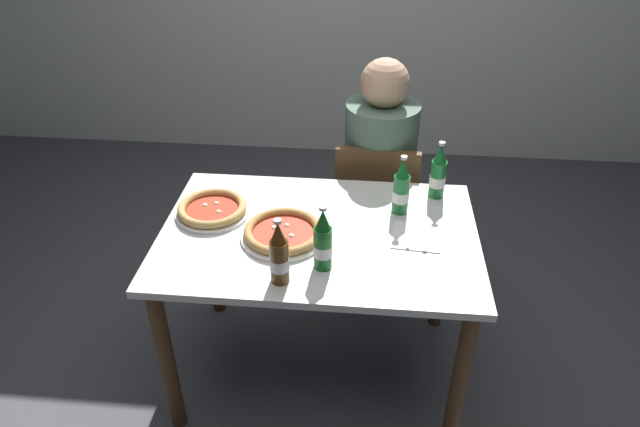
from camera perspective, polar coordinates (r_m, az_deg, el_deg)
The scene contains 11 objects.
ground_plane at distance 2.65m, azimuth -0.10°, elevation -15.18°, with size 8.00×8.00×0.00m, color #4C4C51.
dining_table_main at distance 2.22m, azimuth -0.12°, elevation -4.26°, with size 1.20×0.80×0.75m.
chair_behind_table at distance 2.80m, azimuth 5.65°, elevation 0.63°, with size 0.43×0.43×0.85m.
diner_seated at distance 2.79m, azimuth 5.88°, elevation 2.94°, with size 0.34×0.34×1.21m.
pizza_margherita_near at distance 2.11m, azimuth -3.71°, elevation -1.92°, with size 0.32×0.32×0.04m.
pizza_marinara_far at distance 2.28m, azimuth -10.78°, elevation 0.42°, with size 0.29×0.29×0.04m.
beer_bottle_left at distance 1.86m, azimuth -4.13°, elevation -4.27°, with size 0.07×0.07×0.25m.
beer_bottle_center at distance 2.23m, azimuth 8.18°, elevation 2.47°, with size 0.07×0.07×0.25m.
beer_bottle_right at distance 2.36m, azimuth 11.80°, elevation 3.92°, with size 0.07×0.07×0.25m.
beer_bottle_extra at distance 1.92m, azimuth 0.28°, elevation -2.91°, with size 0.07×0.07×0.25m.
napkin_with_cutlery at distance 2.15m, azimuth 9.66°, elevation -2.29°, with size 0.20×0.20×0.01m.
Camera 1 is at (0.17, -1.74, 1.99)m, focal length 31.82 mm.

